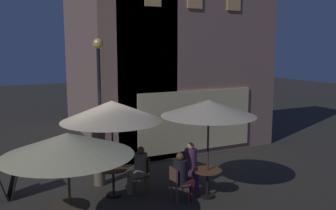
{
  "coord_description": "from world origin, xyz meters",
  "views": [
    {
      "loc": [
        -2.52,
        -9.56,
        3.79
      ],
      "look_at": [
        2.14,
        -0.08,
        2.13
      ],
      "focal_mm": 39.83,
      "sensor_mm": 36.0,
      "label": 1
    }
  ],
  "objects_px": {
    "cafe_table_2": "(113,176)",
    "cafe_chair_1": "(189,165)",
    "patio_umbrella_0": "(209,108)",
    "patron_seated_1": "(192,163)",
    "menu_sandwich_board": "(7,178)",
    "patron_seated_0": "(182,174)",
    "street_lamp_near_corner": "(99,84)",
    "cafe_chair_2": "(144,172)",
    "patron_seated_2": "(139,167)",
    "cafe_chair_0": "(177,181)",
    "cafe_table_0": "(207,177)",
    "patron_standing_3": "(99,153)",
    "patio_umbrella_1": "(67,145)",
    "patio_umbrella_2": "(112,111)"
  },
  "relations": [
    {
      "from": "cafe_table_2",
      "to": "cafe_chair_1",
      "type": "relative_size",
      "value": 0.74
    },
    {
      "from": "cafe_table_2",
      "to": "cafe_chair_0",
      "type": "relative_size",
      "value": 0.81
    },
    {
      "from": "cafe_table_0",
      "to": "street_lamp_near_corner",
      "type": "bearing_deg",
      "value": 125.01
    },
    {
      "from": "cafe_chair_2",
      "to": "patron_standing_3",
      "type": "relative_size",
      "value": 0.53
    },
    {
      "from": "patio_umbrella_0",
      "to": "patron_seated_1",
      "type": "relative_size",
      "value": 2.0
    },
    {
      "from": "cafe_table_0",
      "to": "patron_seated_2",
      "type": "distance_m",
      "value": 1.78
    },
    {
      "from": "cafe_table_0",
      "to": "patron_seated_1",
      "type": "relative_size",
      "value": 0.58
    },
    {
      "from": "cafe_table_2",
      "to": "patio_umbrella_2",
      "type": "relative_size",
      "value": 0.29
    },
    {
      "from": "cafe_chair_0",
      "to": "street_lamp_near_corner",
      "type": "bearing_deg",
      "value": 113.12
    },
    {
      "from": "street_lamp_near_corner",
      "to": "cafe_chair_1",
      "type": "distance_m",
      "value": 3.44
    },
    {
      "from": "patio_umbrella_1",
      "to": "menu_sandwich_board",
      "type": "bearing_deg",
      "value": 109.09
    },
    {
      "from": "patio_umbrella_2",
      "to": "patron_seated_1",
      "type": "xyz_separation_m",
      "value": [
        2.06,
        -0.4,
        -1.5
      ]
    },
    {
      "from": "cafe_chair_1",
      "to": "patron_seated_2",
      "type": "distance_m",
      "value": 1.41
    },
    {
      "from": "patio_umbrella_1",
      "to": "patron_seated_0",
      "type": "bearing_deg",
      "value": 14.22
    },
    {
      "from": "cafe_table_2",
      "to": "patron_seated_0",
      "type": "bearing_deg",
      "value": -38.23
    },
    {
      "from": "street_lamp_near_corner",
      "to": "patron_seated_1",
      "type": "relative_size",
      "value": 3.21
    },
    {
      "from": "patio_umbrella_1",
      "to": "patron_standing_3",
      "type": "height_order",
      "value": "patio_umbrella_1"
    },
    {
      "from": "cafe_table_0",
      "to": "patron_seated_2",
      "type": "bearing_deg",
      "value": 145.53
    },
    {
      "from": "menu_sandwich_board",
      "to": "patron_standing_3",
      "type": "height_order",
      "value": "patron_standing_3"
    },
    {
      "from": "street_lamp_near_corner",
      "to": "patio_umbrella_2",
      "type": "distance_m",
      "value": 1.75
    },
    {
      "from": "patio_umbrella_0",
      "to": "patron_seated_0",
      "type": "relative_size",
      "value": 1.99
    },
    {
      "from": "patron_seated_1",
      "to": "cafe_table_2",
      "type": "bearing_deg",
      "value": -104.94
    },
    {
      "from": "patron_seated_2",
      "to": "cafe_table_0",
      "type": "bearing_deg",
      "value": 155.46
    },
    {
      "from": "cafe_chair_0",
      "to": "cafe_chair_1",
      "type": "bearing_deg",
      "value": 47.71
    },
    {
      "from": "menu_sandwich_board",
      "to": "street_lamp_near_corner",
      "type": "bearing_deg",
      "value": 7.6
    },
    {
      "from": "cafe_table_2",
      "to": "patio_umbrella_1",
      "type": "relative_size",
      "value": 0.29
    },
    {
      "from": "cafe_table_2",
      "to": "patio_umbrella_0",
      "type": "xyz_separation_m",
      "value": [
        2.11,
        -1.12,
        1.77
      ]
    },
    {
      "from": "cafe_table_2",
      "to": "cafe_chair_0",
      "type": "xyz_separation_m",
      "value": [
        1.26,
        -1.09,
        0.03
      ]
    },
    {
      "from": "street_lamp_near_corner",
      "to": "cafe_chair_2",
      "type": "bearing_deg",
      "value": -70.73
    },
    {
      "from": "menu_sandwich_board",
      "to": "cafe_chair_1",
      "type": "relative_size",
      "value": 1.03
    },
    {
      "from": "cafe_table_0",
      "to": "patron_seated_0",
      "type": "bearing_deg",
      "value": 178.47
    },
    {
      "from": "patio_umbrella_0",
      "to": "patron_seated_1",
      "type": "bearing_deg",
      "value": 93.94
    },
    {
      "from": "street_lamp_near_corner",
      "to": "cafe_chair_0",
      "type": "xyz_separation_m",
      "value": [
        1.09,
        -2.76,
        -2.18
      ]
    },
    {
      "from": "menu_sandwich_board",
      "to": "cafe_chair_0",
      "type": "bearing_deg",
      "value": -35.8
    },
    {
      "from": "patron_seated_1",
      "to": "patron_seated_2",
      "type": "height_order",
      "value": "patron_seated_1"
    },
    {
      "from": "menu_sandwich_board",
      "to": "patron_seated_1",
      "type": "bearing_deg",
      "value": -23.57
    },
    {
      "from": "cafe_table_2",
      "to": "patron_standing_3",
      "type": "distance_m",
      "value": 1.0
    },
    {
      "from": "patio_umbrella_2",
      "to": "cafe_chair_2",
      "type": "relative_size",
      "value": 2.68
    },
    {
      "from": "cafe_chair_0",
      "to": "patron_standing_3",
      "type": "distance_m",
      "value": 2.46
    },
    {
      "from": "menu_sandwich_board",
      "to": "cafe_chair_1",
      "type": "height_order",
      "value": "menu_sandwich_board"
    },
    {
      "from": "patio_umbrella_1",
      "to": "cafe_chair_1",
      "type": "height_order",
      "value": "patio_umbrella_1"
    },
    {
      "from": "cafe_chair_1",
      "to": "menu_sandwich_board",
      "type": "bearing_deg",
      "value": -110.13
    },
    {
      "from": "cafe_table_2",
      "to": "cafe_chair_0",
      "type": "distance_m",
      "value": 1.67
    },
    {
      "from": "menu_sandwich_board",
      "to": "cafe_chair_0",
      "type": "xyz_separation_m",
      "value": [
        3.7,
        -2.14,
        0.02
      ]
    },
    {
      "from": "menu_sandwich_board",
      "to": "cafe_chair_0",
      "type": "distance_m",
      "value": 4.27
    },
    {
      "from": "patron_seated_0",
      "to": "patron_seated_2",
      "type": "relative_size",
      "value": 1.01
    },
    {
      "from": "cafe_table_2",
      "to": "patron_seated_1",
      "type": "relative_size",
      "value": 0.58
    },
    {
      "from": "patio_umbrella_0",
      "to": "patron_standing_3",
      "type": "distance_m",
      "value": 3.32
    },
    {
      "from": "cafe_chair_2",
      "to": "patron_seated_2",
      "type": "bearing_deg",
      "value": -0.0
    },
    {
      "from": "cafe_table_2",
      "to": "patio_umbrella_0",
      "type": "relative_size",
      "value": 0.29
    }
  ]
}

